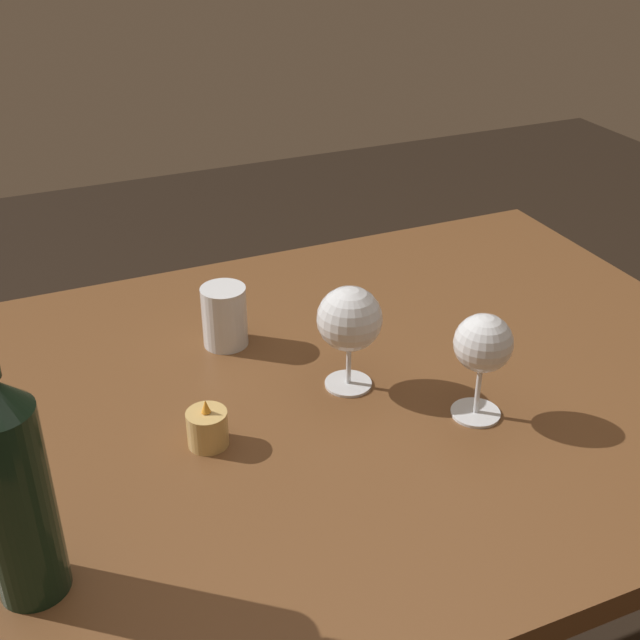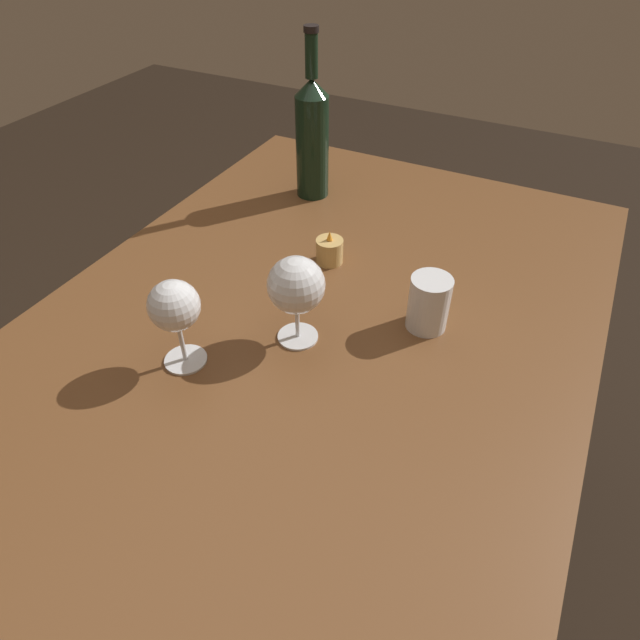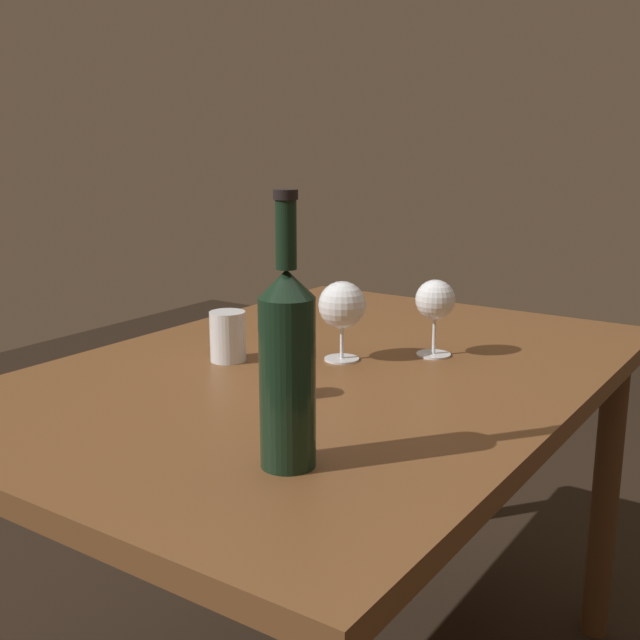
% 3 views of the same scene
% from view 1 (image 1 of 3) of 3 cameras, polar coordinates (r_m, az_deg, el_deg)
% --- Properties ---
extents(dining_table, '(1.30, 0.90, 0.74)m').
position_cam_1_polar(dining_table, '(1.20, -0.26, -8.57)').
color(dining_table, brown).
rests_on(dining_table, ground).
extents(wine_glass_left, '(0.09, 0.09, 0.15)m').
position_cam_1_polar(wine_glass_left, '(1.11, 2.09, -0.11)').
color(wine_glass_left, white).
rests_on(wine_glass_left, dining_table).
extents(wine_glass_right, '(0.08, 0.08, 0.15)m').
position_cam_1_polar(wine_glass_right, '(1.07, 11.18, -1.77)').
color(wine_glass_right, white).
rests_on(wine_glass_right, dining_table).
extents(wine_bottle, '(0.07, 0.07, 0.35)m').
position_cam_1_polar(wine_bottle, '(0.84, -20.49, -10.50)').
color(wine_bottle, black).
rests_on(wine_bottle, dining_table).
extents(water_tumbler, '(0.07, 0.07, 0.09)m').
position_cam_1_polar(water_tumbler, '(1.24, -6.59, 0.06)').
color(water_tumbler, white).
rests_on(water_tumbler, dining_table).
extents(votive_candle, '(0.05, 0.05, 0.07)m').
position_cam_1_polar(votive_candle, '(1.05, -7.76, -7.46)').
color(votive_candle, '#DBB266').
rests_on(votive_candle, dining_table).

